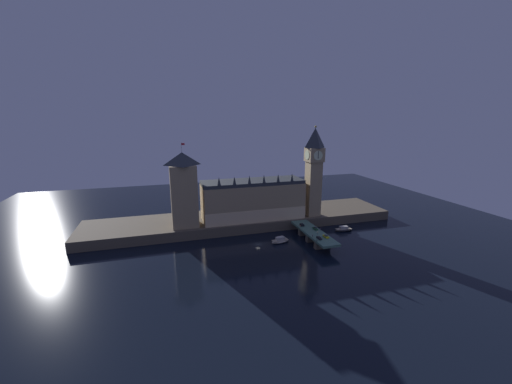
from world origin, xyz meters
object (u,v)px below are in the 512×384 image
at_px(street_lamp_near, 317,235).
at_px(pedestrian_near_rail, 313,236).
at_px(victoria_tower, 184,189).
at_px(boat_upstream, 280,241).
at_px(car_northbound_lead, 302,225).
at_px(car_southbound_lead, 326,236).
at_px(pedestrian_far_rail, 300,226).
at_px(car_northbound_trail, 319,238).
at_px(car_southbound_trail, 315,228).
at_px(pedestrian_mid_walk, 321,229).
at_px(clock_tower, 314,169).
at_px(boat_downstream, 344,229).

bearing_deg(street_lamp_near, pedestrian_near_rail, 86.48).
distance_m(victoria_tower, boat_upstream, 70.23).
height_order(victoria_tower, car_northbound_lead, victoria_tower).
relative_size(car_southbound_lead, pedestrian_near_rail, 2.57).
distance_m(car_northbound_lead, pedestrian_far_rail, 3.77).
distance_m(car_northbound_trail, car_southbound_trail, 15.93).
height_order(pedestrian_mid_walk, street_lamp_near, street_lamp_near).
bearing_deg(car_southbound_trail, pedestrian_far_rail, 140.12).
height_order(clock_tower, car_southbound_lead, clock_tower).
bearing_deg(pedestrian_near_rail, pedestrian_far_rail, 90.00).
relative_size(victoria_tower, pedestrian_far_rail, 31.68).
distance_m(car_southbound_lead, street_lamp_near, 9.35).
bearing_deg(pedestrian_mid_walk, boat_upstream, 173.27).
xyz_separation_m(victoria_tower, pedestrian_far_rail, (71.68, -25.41, -23.71)).
height_order(victoria_tower, street_lamp_near, victoria_tower).
relative_size(victoria_tower, boat_downstream, 4.28).
relative_size(street_lamp_near, boat_downstream, 0.48).
relative_size(clock_tower, pedestrian_near_rail, 34.69).
relative_size(car_northbound_lead, car_southbound_lead, 0.85).
xyz_separation_m(pedestrian_mid_walk, boat_downstream, (23.02, 9.69, -6.04)).
xyz_separation_m(clock_tower, car_southbound_lead, (-11.59, -42.08, -33.62)).
bearing_deg(boat_upstream, clock_tower, 38.06).
bearing_deg(victoria_tower, car_southbound_lead, -29.98).
bearing_deg(clock_tower, boat_downstream, -56.48).
bearing_deg(boat_upstream, victoria_tower, 150.59).
distance_m(clock_tower, street_lamp_near, 58.44).
height_order(car_northbound_trail, street_lamp_near, street_lamp_near).
height_order(pedestrian_far_rail, street_lamp_near, street_lamp_near).
distance_m(pedestrian_far_rail, boat_upstream, 18.21).
height_order(car_southbound_trail, pedestrian_near_rail, pedestrian_near_rail).
xyz_separation_m(car_northbound_lead, car_southbound_trail, (5.02, -9.10, -0.03)).
bearing_deg(boat_downstream, boat_upstream, -172.37).
height_order(car_southbound_trail, boat_downstream, car_southbound_trail).
bearing_deg(pedestrian_mid_walk, car_southbound_lead, -102.48).
height_order(pedestrian_near_rail, pedestrian_far_rail, pedestrian_near_rail).
distance_m(victoria_tower, car_northbound_lead, 81.15).
distance_m(car_southbound_trail, street_lamp_near, 19.76).
bearing_deg(car_southbound_trail, clock_tower, 67.58).
height_order(street_lamp_near, boat_downstream, street_lamp_near).
height_order(pedestrian_near_rail, boat_downstream, pedestrian_near_rail).
relative_size(pedestrian_far_rail, street_lamp_near, 0.28).
bearing_deg(car_southbound_trail, victoria_tower, 158.19).
relative_size(car_northbound_lead, street_lamp_near, 0.67).
bearing_deg(car_southbound_trail, car_northbound_trail, -108.35).
height_order(clock_tower, car_northbound_trail, clock_tower).
bearing_deg(street_lamp_near, boat_upstream, 130.88).
bearing_deg(car_northbound_trail, pedestrian_mid_walk, 58.87).
bearing_deg(boat_upstream, pedestrian_far_rail, 19.87).
height_order(car_southbound_trail, pedestrian_mid_walk, pedestrian_mid_walk).
bearing_deg(car_southbound_lead, pedestrian_mid_walk, 77.52).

